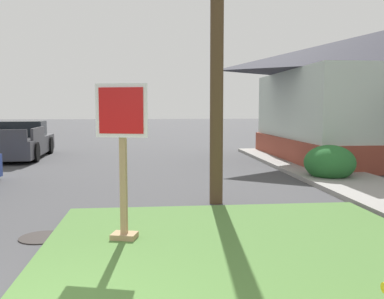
{
  "coord_description": "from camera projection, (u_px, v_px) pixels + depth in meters",
  "views": [
    {
      "loc": [
        1.1,
        -3.44,
        2.0
      ],
      "look_at": [
        1.81,
        3.48,
        1.32
      ],
      "focal_mm": 39.52,
      "sensor_mm": 36.0,
      "label": 1
    }
  ],
  "objects": [
    {
      "name": "shrub_by_curb",
      "position": [
        330.0,
        163.0,
        11.78
      ],
      "size": [
        1.41,
        1.41,
        0.99
      ],
      "primitive_type": "ellipsoid",
      "color": "#25632B",
      "rests_on": "ground"
    },
    {
      "name": "stop_sign",
      "position": [
        123.0,
        163.0,
        6.14
      ],
      "size": [
        0.75,
        0.36,
        2.28
      ],
      "color": "#A3845B",
      "rests_on": "grass_corner_patch"
    },
    {
      "name": "sidewalk_strip",
      "position": [
        360.0,
        186.0,
        10.69
      ],
      "size": [
        2.2,
        19.01,
        0.12
      ],
      "primitive_type": "cube",
      "color": "gray",
      "rests_on": "ground"
    },
    {
      "name": "pickup_truck_charcoal",
      "position": [
        20.0,
        143.0,
        17.26
      ],
      "size": [
        2.24,
        5.27,
        1.48
      ],
      "color": "#38383D",
      "rests_on": "ground"
    },
    {
      "name": "grass_corner_patch",
      "position": [
        249.0,
        257.0,
        5.58
      ],
      "size": [
        5.62,
        5.73,
        0.08
      ],
      "primitive_type": "cube",
      "color": "#477033",
      "rests_on": "ground"
    },
    {
      "name": "manhole_cover",
      "position": [
        42.0,
        237.0,
        6.55
      ],
      "size": [
        0.7,
        0.7,
        0.02
      ],
      "primitive_type": "cylinder",
      "color": "black",
      "rests_on": "ground"
    }
  ]
}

